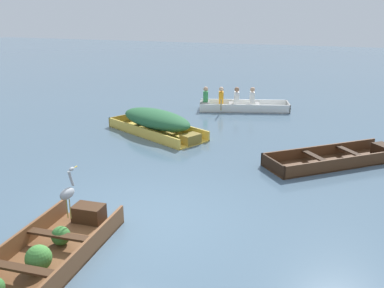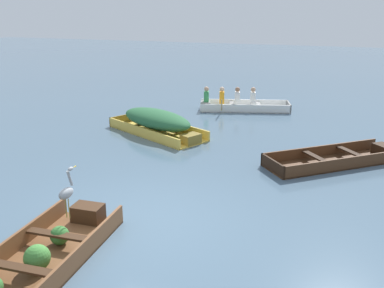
{
  "view_description": "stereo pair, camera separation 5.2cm",
  "coord_description": "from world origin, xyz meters",
  "px_view_note": "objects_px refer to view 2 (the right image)",
  "views": [
    {
      "loc": [
        3.17,
        -6.29,
        3.73
      ],
      "look_at": [
        -0.46,
        3.65,
        0.35
      ],
      "focal_mm": 40.0,
      "sensor_mm": 36.0,
      "label": 1
    },
    {
      "loc": [
        3.22,
        -6.27,
        3.73
      ],
      "look_at": [
        -0.46,
        3.65,
        0.35
      ],
      "focal_mm": 40.0,
      "sensor_mm": 36.0,
      "label": 2
    }
  ],
  "objects_px": {
    "dinghy_wooden_brown_foreground": "(44,254)",
    "skiff_yellow_mid_moored": "(157,121)",
    "heron_on_dinghy": "(67,192)",
    "skiff_dark_varnish_near_moored": "(337,159)",
    "rowboat_white_with_crew": "(238,104)"
  },
  "relations": [
    {
      "from": "dinghy_wooden_brown_foreground",
      "to": "skiff_yellow_mid_moored",
      "type": "height_order",
      "value": "skiff_yellow_mid_moored"
    },
    {
      "from": "dinghy_wooden_brown_foreground",
      "to": "heron_on_dinghy",
      "type": "xyz_separation_m",
      "value": [
        -0.01,
        0.68,
        0.76
      ]
    },
    {
      "from": "skiff_dark_varnish_near_moored",
      "to": "skiff_yellow_mid_moored",
      "type": "relative_size",
      "value": 0.93
    },
    {
      "from": "dinghy_wooden_brown_foreground",
      "to": "skiff_dark_varnish_near_moored",
      "type": "height_order",
      "value": "dinghy_wooden_brown_foreground"
    },
    {
      "from": "skiff_dark_varnish_near_moored",
      "to": "heron_on_dinghy",
      "type": "bearing_deg",
      "value": -126.11
    },
    {
      "from": "rowboat_white_with_crew",
      "to": "heron_on_dinghy",
      "type": "relative_size",
      "value": 4.17
    },
    {
      "from": "dinghy_wooden_brown_foreground",
      "to": "skiff_dark_varnish_near_moored",
      "type": "relative_size",
      "value": 0.97
    },
    {
      "from": "skiff_dark_varnish_near_moored",
      "to": "heron_on_dinghy",
      "type": "relative_size",
      "value": 3.98
    },
    {
      "from": "skiff_dark_varnish_near_moored",
      "to": "heron_on_dinghy",
      "type": "distance_m",
      "value": 6.88
    },
    {
      "from": "rowboat_white_with_crew",
      "to": "skiff_yellow_mid_moored",
      "type": "bearing_deg",
      "value": -110.97
    },
    {
      "from": "skiff_yellow_mid_moored",
      "to": "rowboat_white_with_crew",
      "type": "relative_size",
      "value": 1.03
    },
    {
      "from": "rowboat_white_with_crew",
      "to": "skiff_dark_varnish_near_moored",
      "type": "bearing_deg",
      "value": -51.49
    },
    {
      "from": "skiff_dark_varnish_near_moored",
      "to": "skiff_yellow_mid_moored",
      "type": "distance_m",
      "value": 5.42
    },
    {
      "from": "dinghy_wooden_brown_foreground",
      "to": "skiff_dark_varnish_near_moored",
      "type": "bearing_deg",
      "value": 57.03
    },
    {
      "from": "heron_on_dinghy",
      "to": "skiff_dark_varnish_near_moored",
      "type": "bearing_deg",
      "value": 53.89
    }
  ]
}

